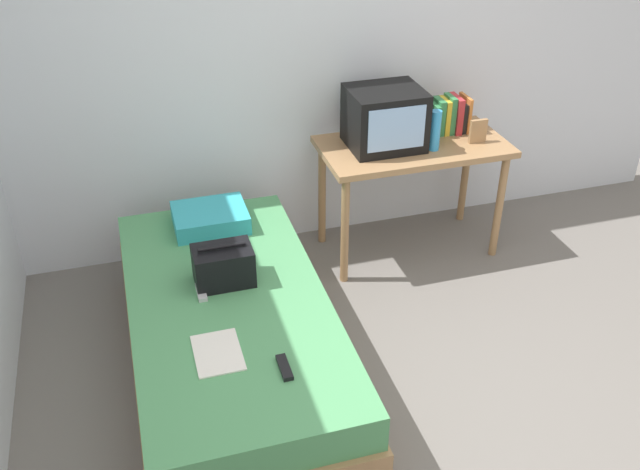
{
  "coord_description": "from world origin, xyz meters",
  "views": [
    {
      "loc": [
        -1.2,
        -2.08,
        2.6
      ],
      "look_at": [
        -0.26,
        1.08,
        0.52
      ],
      "focal_mm": 39.44,
      "sensor_mm": 36.0,
      "label": 1
    }
  ],
  "objects_px": {
    "book_row": "(449,115)",
    "pillow": "(210,218)",
    "desk": "(412,158)",
    "magazine": "(218,353)",
    "bed": "(231,336)",
    "remote_dark": "(284,367)",
    "water_bottle": "(435,130)",
    "picture_frame": "(478,131)",
    "tv": "(385,118)",
    "handbag": "(223,266)",
    "remote_silver": "(201,292)"
  },
  "relations": [
    {
      "from": "bed",
      "to": "handbag",
      "type": "height_order",
      "value": "handbag"
    },
    {
      "from": "picture_frame",
      "to": "pillow",
      "type": "xyz_separation_m",
      "value": [
        -1.69,
        -0.04,
        -0.32
      ]
    },
    {
      "from": "desk",
      "to": "remote_dark",
      "type": "relative_size",
      "value": 7.44
    },
    {
      "from": "bed",
      "to": "book_row",
      "type": "bearing_deg",
      "value": 30.64
    },
    {
      "from": "desk",
      "to": "tv",
      "type": "distance_m",
      "value": 0.34
    },
    {
      "from": "tv",
      "to": "handbag",
      "type": "relative_size",
      "value": 1.47
    },
    {
      "from": "magazine",
      "to": "picture_frame",
      "type": "bearing_deg",
      "value": 31.84
    },
    {
      "from": "water_bottle",
      "to": "remote_silver",
      "type": "height_order",
      "value": "water_bottle"
    },
    {
      "from": "book_row",
      "to": "magazine",
      "type": "height_order",
      "value": "book_row"
    },
    {
      "from": "bed",
      "to": "remote_silver",
      "type": "height_order",
      "value": "remote_silver"
    },
    {
      "from": "desk",
      "to": "water_bottle",
      "type": "xyz_separation_m",
      "value": [
        0.08,
        -0.11,
        0.22
      ]
    },
    {
      "from": "desk",
      "to": "pillow",
      "type": "height_order",
      "value": "desk"
    },
    {
      "from": "bed",
      "to": "tv",
      "type": "relative_size",
      "value": 4.55
    },
    {
      "from": "magazine",
      "to": "water_bottle",
      "type": "bearing_deg",
      "value": 36.23
    },
    {
      "from": "pillow",
      "to": "magazine",
      "type": "relative_size",
      "value": 1.44
    },
    {
      "from": "book_row",
      "to": "pillow",
      "type": "height_order",
      "value": "book_row"
    },
    {
      "from": "tv",
      "to": "book_row",
      "type": "relative_size",
      "value": 1.81
    },
    {
      "from": "magazine",
      "to": "bed",
      "type": "bearing_deg",
      "value": 73.31
    },
    {
      "from": "picture_frame",
      "to": "book_row",
      "type": "bearing_deg",
      "value": 117.54
    },
    {
      "from": "book_row",
      "to": "tv",
      "type": "bearing_deg",
      "value": -170.17
    },
    {
      "from": "magazine",
      "to": "remote_dark",
      "type": "bearing_deg",
      "value": -35.28
    },
    {
      "from": "tv",
      "to": "book_row",
      "type": "bearing_deg",
      "value": 9.83
    },
    {
      "from": "bed",
      "to": "remote_dark",
      "type": "distance_m",
      "value": 0.64
    },
    {
      "from": "desk",
      "to": "magazine",
      "type": "relative_size",
      "value": 4.0
    },
    {
      "from": "pillow",
      "to": "remote_silver",
      "type": "bearing_deg",
      "value": -103.22
    },
    {
      "from": "handbag",
      "to": "bed",
      "type": "bearing_deg",
      "value": -94.03
    },
    {
      "from": "picture_frame",
      "to": "remote_silver",
      "type": "height_order",
      "value": "picture_frame"
    },
    {
      "from": "water_bottle",
      "to": "pillow",
      "type": "xyz_separation_m",
      "value": [
        -1.39,
        -0.02,
        -0.36
      ]
    },
    {
      "from": "water_bottle",
      "to": "desk",
      "type": "bearing_deg",
      "value": 127.3
    },
    {
      "from": "handbag",
      "to": "magazine",
      "type": "height_order",
      "value": "handbag"
    },
    {
      "from": "desk",
      "to": "handbag",
      "type": "bearing_deg",
      "value": -152.2
    },
    {
      "from": "water_bottle",
      "to": "magazine",
      "type": "xyz_separation_m",
      "value": [
        -1.53,
        -1.12,
        -0.41
      ]
    },
    {
      "from": "bed",
      "to": "picture_frame",
      "type": "distance_m",
      "value": 1.97
    },
    {
      "from": "bed",
      "to": "remote_silver",
      "type": "distance_m",
      "value": 0.29
    },
    {
      "from": "desk",
      "to": "picture_frame",
      "type": "relative_size",
      "value": 7.72
    },
    {
      "from": "water_bottle",
      "to": "pillow",
      "type": "relative_size",
      "value": 0.59
    },
    {
      "from": "bed",
      "to": "water_bottle",
      "type": "xyz_separation_m",
      "value": [
        1.42,
        0.74,
        0.66
      ]
    },
    {
      "from": "book_row",
      "to": "magazine",
      "type": "relative_size",
      "value": 0.84
    },
    {
      "from": "pillow",
      "to": "remote_dark",
      "type": "relative_size",
      "value": 2.68
    },
    {
      "from": "picture_frame",
      "to": "bed",
      "type": "bearing_deg",
      "value": -156.33
    },
    {
      "from": "picture_frame",
      "to": "pillow",
      "type": "bearing_deg",
      "value": -178.81
    },
    {
      "from": "magazine",
      "to": "remote_silver",
      "type": "bearing_deg",
      "value": 90.56
    },
    {
      "from": "desk",
      "to": "handbag",
      "type": "xyz_separation_m",
      "value": [
        -1.33,
        -0.7,
        -0.09
      ]
    },
    {
      "from": "bed",
      "to": "magazine",
      "type": "xyz_separation_m",
      "value": [
        -0.12,
        -0.39,
        0.24
      ]
    },
    {
      "from": "remote_silver",
      "to": "water_bottle",
      "type": "bearing_deg",
      "value": 23.23
    },
    {
      "from": "handbag",
      "to": "remote_dark",
      "type": "bearing_deg",
      "value": -79.27
    },
    {
      "from": "picture_frame",
      "to": "handbag",
      "type": "xyz_separation_m",
      "value": [
        -1.71,
        -0.61,
        -0.27
      ]
    },
    {
      "from": "handbag",
      "to": "water_bottle",
      "type": "bearing_deg",
      "value": 22.75
    },
    {
      "from": "pillow",
      "to": "handbag",
      "type": "bearing_deg",
      "value": -92.0
    },
    {
      "from": "bed",
      "to": "pillow",
      "type": "xyz_separation_m",
      "value": [
        0.03,
        0.72,
        0.29
      ]
    }
  ]
}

